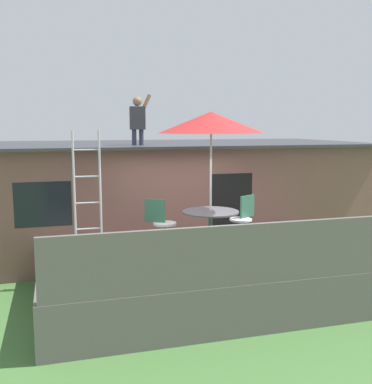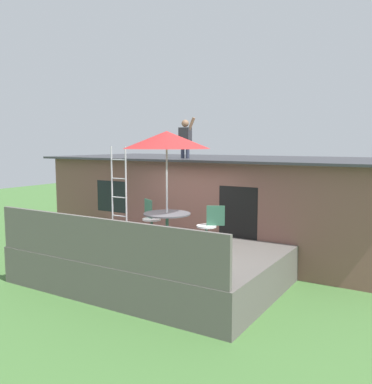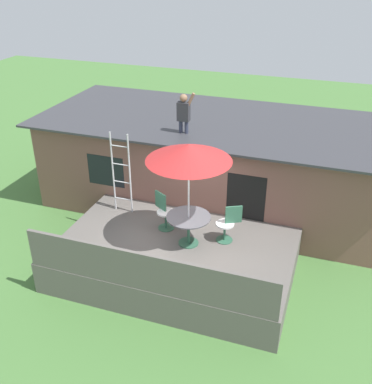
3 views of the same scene
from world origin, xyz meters
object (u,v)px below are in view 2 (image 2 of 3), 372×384
(patio_umbrella, at_px, (167,140))
(step_ladder, at_px, (119,188))
(person_figure, at_px, (185,136))
(patio_chair_right, at_px, (210,226))
(patio_table, at_px, (167,220))
(patio_chair_left, at_px, (150,219))

(patio_umbrella, bearing_deg, step_ladder, 157.09)
(step_ladder, height_order, person_figure, person_figure)
(patio_umbrella, relative_size, patio_chair_right, 2.76)
(patio_umbrella, height_order, step_ladder, patio_umbrella)
(patio_table, relative_size, step_ladder, 0.47)
(patio_table, distance_m, step_ladder, 2.38)
(patio_umbrella, relative_size, person_figure, 2.29)
(patio_umbrella, distance_m, patio_chair_left, 2.12)
(person_figure, relative_size, patio_chair_left, 1.21)
(patio_table, height_order, patio_chair_right, patio_chair_right)
(step_ladder, xyz_separation_m, patio_chair_left, (1.32, -0.41, -0.64))
(person_figure, height_order, patio_chair_left, person_figure)
(person_figure, bearing_deg, patio_umbrella, -68.18)
(patio_table, xyz_separation_m, patio_chair_left, (-0.81, 0.49, -0.13))
(person_figure, bearing_deg, patio_chair_left, -86.88)
(patio_chair_left, bearing_deg, patio_umbrella, -0.00)
(patio_table, bearing_deg, patio_chair_left, 148.88)
(step_ladder, height_order, patio_chair_right, step_ladder)
(patio_umbrella, distance_m, patio_chair_right, 2.11)
(person_figure, xyz_separation_m, patio_chair_right, (1.75, -1.84, -2.02))
(patio_table, height_order, person_figure, person_figure)
(patio_chair_left, bearing_deg, patio_chair_right, 29.38)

